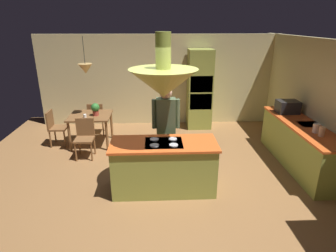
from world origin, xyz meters
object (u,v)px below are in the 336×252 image
object	(u,v)px
person_at_island	(166,125)
cup_on_table	(85,116)
kitchen_island	(164,166)
potted_plant_on_table	(95,109)
chair_facing_island	(85,135)
canister_flour	(322,132)
chair_by_back_wall	(96,116)
dining_table	(91,119)
chair_at_corner	(55,126)
canister_sugar	(316,128)
microwave_on_counter	(288,107)
oven_tower	(200,90)

from	to	relation	value
person_at_island	cup_on_table	xyz separation A→B (m)	(-1.83, 1.23, -0.20)
kitchen_island	potted_plant_on_table	distance (m)	2.61
chair_facing_island	canister_flour	bearing A→B (deg)	-15.66
chair_facing_island	chair_by_back_wall	size ratio (longest dim) A/B	1.00
canister_flour	dining_table	bearing A→B (deg)	156.89
chair_by_back_wall	cup_on_table	xyz separation A→B (m)	(-0.07, -0.89, 0.30)
kitchen_island	chair_at_corner	world-z (taller)	kitchen_island
person_at_island	canister_flour	distance (m)	2.82
canister_sugar	microwave_on_counter	distance (m)	1.22
canister_sugar	cup_on_table	bearing A→B (deg)	161.57
canister_sugar	person_at_island	bearing A→B (deg)	173.63
chair_facing_island	microwave_on_counter	distance (m)	4.58
canister_flour	canister_sugar	size ratio (longest dim) A/B	1.06
canister_sugar	chair_facing_island	bearing A→B (deg)	166.47
potted_plant_on_table	microwave_on_counter	size ratio (longest dim) A/B	0.65
cup_on_table	dining_table	bearing A→B (deg)	72.86
kitchen_island	canister_flour	size ratio (longest dim) A/B	10.22
chair_at_corner	cup_on_table	size ratio (longest dim) A/B	9.67
chair_at_corner	potted_plant_on_table	size ratio (longest dim) A/B	2.90
dining_table	oven_tower	bearing A→B (deg)	22.21
chair_at_corner	microwave_on_counter	xyz separation A→B (m)	(5.41, -0.54, 0.56)
person_at_island	canister_flour	xyz separation A→B (m)	(2.78, -0.49, -0.00)
cup_on_table	chair_by_back_wall	bearing A→B (deg)	85.59
cup_on_table	canister_sugar	size ratio (longest dim) A/B	0.53
chair_by_back_wall	canister_sugar	size ratio (longest dim) A/B	5.15
cup_on_table	microwave_on_counter	size ratio (longest dim) A/B	0.20
dining_table	person_at_island	size ratio (longest dim) A/B	0.56
dining_table	chair_at_corner	bearing A→B (deg)	-180.00
chair_facing_island	microwave_on_counter	world-z (taller)	microwave_on_counter
oven_tower	canister_flour	distance (m)	3.54
chair_at_corner	canister_sugar	world-z (taller)	canister_sugar
chair_at_corner	cup_on_table	bearing A→B (deg)	-105.53
chair_at_corner	potted_plant_on_table	distance (m)	1.10
dining_table	chair_by_back_wall	size ratio (longest dim) A/B	1.12
dining_table	chair_facing_island	xyz separation A→B (m)	(0.00, -0.66, -0.15)
oven_tower	canister_sugar	size ratio (longest dim) A/B	12.89
potted_plant_on_table	chair_facing_island	bearing A→B (deg)	-103.42
kitchen_island	oven_tower	size ratio (longest dim) A/B	0.84
oven_tower	chair_at_corner	size ratio (longest dim) A/B	2.50
dining_table	canister_sugar	bearing A→B (deg)	-21.16
potted_plant_on_table	canister_sugar	world-z (taller)	canister_sugar
chair_facing_island	cup_on_table	size ratio (longest dim) A/B	9.67
oven_tower	cup_on_table	bearing A→B (deg)	-154.55
chair_facing_island	cup_on_table	distance (m)	0.54
oven_tower	cup_on_table	distance (m)	3.19
oven_tower	chair_at_corner	distance (m)	3.89
potted_plant_on_table	microwave_on_counter	xyz separation A→B (m)	(4.39, -0.49, 0.13)
microwave_on_counter	potted_plant_on_table	bearing A→B (deg)	173.67
kitchen_island	canister_flour	bearing A→B (deg)	3.28
person_at_island	microwave_on_counter	xyz separation A→B (m)	(2.78, 0.91, 0.05)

